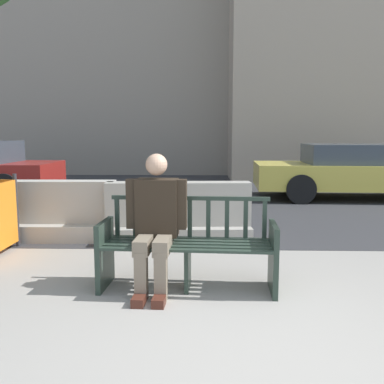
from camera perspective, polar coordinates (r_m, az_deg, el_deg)
name	(u,v)px	position (r m, az deg, el deg)	size (l,w,h in m)	color
ground_plane	(280,358)	(3.15, 11.62, -20.86)	(200.00, 200.00, 0.00)	gray
street_asphalt	(223,190)	(11.53, 4.16, 0.29)	(120.00, 12.00, 0.01)	#333335
street_bench	(188,248)	(4.19, -0.55, -7.54)	(1.72, 0.62, 0.88)	#28382D
seated_person	(156,220)	(4.11, -4.86, -3.68)	(0.59, 0.74, 1.31)	#2D2319
jersey_barrier_centre	(178,218)	(5.98, -1.82, -3.43)	(2.03, 0.78, 0.84)	#9E998E
jersey_barrier_left	(46,215)	(6.51, -18.89, -2.94)	(2.01, 0.72, 0.84)	#ADA89E
car_taxi_near	(357,171)	(10.63, 21.16, 2.59)	(4.82, 2.11, 1.26)	#DBC64C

